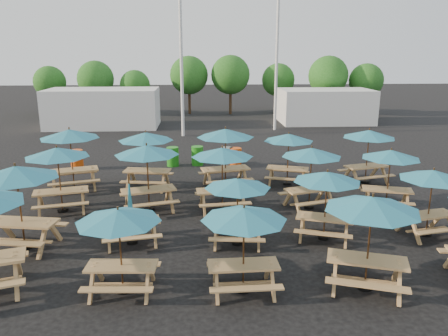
{
  "coord_description": "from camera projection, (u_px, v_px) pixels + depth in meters",
  "views": [
    {
      "loc": [
        -0.95,
        -14.81,
        5.49
      ],
      "look_at": [
        0.0,
        1.5,
        1.1
      ],
      "focal_mm": 35.0,
      "sensor_mm": 36.0,
      "label": 1
    }
  ],
  "objects": [
    {
      "name": "waste_bin_3",
      "position": [
        227.0,
        157.0,
        21.39
      ],
      "size": [
        0.58,
        0.58,
        0.94
      ],
      "primitive_type": "cylinder",
      "color": "gray",
      "rests_on": "ground"
    },
    {
      "name": "picnic_unit_15",
      "position": [
        289.0,
        140.0,
        18.05
      ],
      "size": [
        2.59,
        2.59,
        2.21
      ],
      "rotation": [
        0.0,
        0.0,
        -0.31
      ],
      "color": "tan",
      "rests_on": "ground"
    },
    {
      "name": "picnic_unit_12",
      "position": [
        372.0,
        209.0,
        9.91
      ],
      "size": [
        2.77,
        2.77,
        2.33
      ],
      "rotation": [
        0.0,
        0.0,
        -0.33
      ],
      "color": "tan",
      "rests_on": "ground"
    },
    {
      "name": "tree_7",
      "position": [
        366.0,
        81.0,
        37.84
      ],
      "size": [
        2.95,
        2.95,
        4.48
      ],
      "color": "#382314",
      "rests_on": "ground"
    },
    {
      "name": "event_tent_1",
      "position": [
        325.0,
        106.0,
        34.24
      ],
      "size": [
        7.0,
        4.0,
        2.6
      ],
      "primitive_type": "cube",
      "color": "silver",
      "rests_on": "ground"
    },
    {
      "name": "picnic_unit_1",
      "position": [
        16.0,
        177.0,
        12.0
      ],
      "size": [
        2.66,
        2.66,
        2.47
      ],
      "rotation": [
        0.0,
        0.0,
        -0.17
      ],
      "color": "tan",
      "rests_on": "ground"
    },
    {
      "name": "picnic_unit_14",
      "position": [
        312.0,
        156.0,
        15.25
      ],
      "size": [
        2.62,
        2.62,
        2.25
      ],
      "rotation": [
        0.0,
        0.0,
        0.3
      ],
      "color": "tan",
      "rests_on": "ground"
    },
    {
      "name": "picnic_unit_3",
      "position": [
        70.0,
        137.0,
        17.35
      ],
      "size": [
        2.94,
        2.94,
        2.51
      ],
      "rotation": [
        0.0,
        0.0,
        0.3
      ],
      "color": "tan",
      "rests_on": "ground"
    },
    {
      "name": "picnic_unit_10",
      "position": [
        222.0,
        156.0,
        15.05
      ],
      "size": [
        2.37,
        2.37,
        2.3
      ],
      "rotation": [
        0.0,
        0.0,
        0.11
      ],
      "color": "tan",
      "rests_on": "ground"
    },
    {
      "name": "tree_5",
      "position": [
        278.0,
        80.0,
        39.12
      ],
      "size": [
        2.94,
        2.94,
        4.45
      ],
      "color": "#382314",
      "rests_on": "ground"
    },
    {
      "name": "waste_bin_2",
      "position": [
        197.0,
        156.0,
        21.62
      ],
      "size": [
        0.58,
        0.58,
        0.94
      ],
      "primitive_type": "cylinder",
      "color": "#1E8317",
      "rests_on": "ground"
    },
    {
      "name": "tree_4",
      "position": [
        230.0,
        75.0,
        38.35
      ],
      "size": [
        3.41,
        3.41,
        5.17
      ],
      "color": "#382314",
      "rests_on": "ground"
    },
    {
      "name": "picnic_unit_11",
      "position": [
        225.0,
        136.0,
        17.6
      ],
      "size": [
        2.77,
        2.77,
        2.49
      ],
      "rotation": [
        0.0,
        0.0,
        0.22
      ],
      "color": "tan",
      "rests_on": "ground"
    },
    {
      "name": "tree_2",
      "position": [
        135.0,
        85.0,
        37.52
      ],
      "size": [
        2.59,
        2.59,
        3.93
      ],
      "color": "#382314",
      "rests_on": "ground"
    },
    {
      "name": "picnic_unit_18",
      "position": [
        391.0,
        157.0,
        15.28
      ],
      "size": [
        2.5,
        2.5,
        2.17
      ],
      "rotation": [
        0.0,
        0.0,
        -0.28
      ],
      "color": "tan",
      "rests_on": "ground"
    },
    {
      "name": "picnic_unit_9",
      "position": [
        238.0,
        187.0,
        12.37
      ],
      "size": [
        2.1,
        2.1,
        2.03
      ],
      "rotation": [
        0.0,
        0.0,
        -0.11
      ],
      "color": "tan",
      "rests_on": "ground"
    },
    {
      "name": "picnic_unit_4",
      "position": [
        118.0,
        220.0,
        9.82
      ],
      "size": [
        2.06,
        2.06,
        2.08
      ],
      "rotation": [
        0.0,
        0.0,
        -0.06
      ],
      "color": "tan",
      "rests_on": "ground"
    },
    {
      "name": "ground",
      "position": [
        226.0,
        208.0,
        15.75
      ],
      "size": [
        120.0,
        120.0,
        0.0
      ],
      "primitive_type": "plane",
      "color": "black",
      "rests_on": "ground"
    },
    {
      "name": "picnic_unit_19",
      "position": [
        369.0,
        137.0,
        18.23
      ],
      "size": [
        2.66,
        2.66,
        2.33
      ],
      "rotation": [
        0.0,
        0.0,
        0.26
      ],
      "color": "tan",
      "rests_on": "ground"
    },
    {
      "name": "picnic_unit_2",
      "position": [
        57.0,
        156.0,
        14.91
      ],
      "size": [
        2.63,
        2.63,
        2.34
      ],
      "rotation": [
        0.0,
        0.0,
        0.24
      ],
      "color": "tan",
      "rests_on": "ground"
    },
    {
      "name": "tree_0",
      "position": [
        50.0,
        82.0,
        38.57
      ],
      "size": [
        2.8,
        2.8,
        4.24
      ],
      "color": "#382314",
      "rests_on": "ground"
    },
    {
      "name": "picnic_unit_7",
      "position": [
        146.0,
        139.0,
        17.48
      ],
      "size": [
        2.53,
        2.53,
        2.37
      ],
      "rotation": [
        0.0,
        0.0,
        -0.16
      ],
      "color": "tan",
      "rests_on": "ground"
    },
    {
      "name": "picnic_unit_13",
      "position": [
        327.0,
        180.0,
        12.72
      ],
      "size": [
        2.52,
        2.52,
        2.12
      ],
      "rotation": [
        0.0,
        0.0,
        -0.33
      ],
      "color": "tan",
      "rests_on": "ground"
    },
    {
      "name": "tree_1",
      "position": [
        96.0,
        79.0,
        37.43
      ],
      "size": [
        3.11,
        3.11,
        4.72
      ],
      "color": "#382314",
      "rests_on": "ground"
    },
    {
      "name": "mast_0",
      "position": [
        181.0,
        43.0,
        27.58
      ],
      "size": [
        0.2,
        0.2,
        12.0
      ],
      "primitive_type": "cylinder",
      "color": "silver",
      "rests_on": "ground"
    },
    {
      "name": "picnic_unit_17",
      "position": [
        433.0,
        178.0,
        12.95
      ],
      "size": [
        2.33,
        2.33,
        2.11
      ],
      "rotation": [
        0.0,
        0.0,
        0.2
      ],
      "color": "tan",
      "rests_on": "ground"
    },
    {
      "name": "picnic_unit_6",
      "position": [
        147.0,
        154.0,
        15.0
      ],
      "size": [
        2.76,
        2.76,
        2.39
      ],
      "rotation": [
        0.0,
        0.0,
        0.28
      ],
      "color": "tan",
      "rests_on": "ground"
    },
    {
      "name": "event_tent_0",
      "position": [
        103.0,
        108.0,
        32.29
      ],
      "size": [
        8.0,
        4.0,
        2.8
      ],
      "primitive_type": "cube",
      "color": "silver",
      "rests_on": "ground"
    },
    {
      "name": "mast_1",
      "position": [
        277.0,
        43.0,
        29.87
      ],
      "size": [
        0.2,
        0.2,
        12.0
      ],
      "primitive_type": "cylinder",
      "color": "silver",
      "rests_on": "ground"
    },
    {
      "name": "tree_3",
      "position": [
        189.0,
        75.0,
        38.6
      ],
      "size": [
        3.36,
        3.36,
        5.09
      ],
      "color": "#382314",
      "rests_on": "ground"
    },
    {
      "name": "tree_6",
      "position": [
        328.0,
        76.0,
        37.51
      ],
      "size": [
        3.38,
        3.38,
        5.13
      ],
      "color": "#382314",
      "rests_on": "ground"
    },
    {
      "name": "picnic_unit_8",
      "position": [
        244.0,
        218.0,
        9.85
      ],
      "size": [
        2.02,
        2.02,
        2.11
      ],
      "rotation": [
        0.0,
        0.0,
        0.03
      ],
      "color": "tan",
      "rests_on": "ground"
    },
    {
      "name": "waste_bin_1",
      "position": [
        173.0,
        157.0,
        21.43
      ],
      "size": [
        0.58,
        0.58,
        0.94
      ],
      "primitive_type": "cylinder",
      "color": "#1E8317",
      "rests_on": "ground"
    },
    {
      "name": "picnic_unit_5",
      "position": [
        131.0,
        215.0,
        12.67
      ],
      "size": [
        1.9,
        1.73,
        2.12
      ],
      "rotation": [
        0.0,
        0.0,
        0.19
      ],
      "color": "tan",
      "rests_on": "ground"
    },
    {
      "name": "waste_bin_0",
      "position": [
        77.0,
        160.0,
        20.85
      ],
      "size": [
        0.58,
        0.58,
        0.94
      ],
      "primitive_type": "cylinder",
      "color": "#DC4A0C",
      "rests_on": "ground"
    },
    {
      "name": "waste_bin_4",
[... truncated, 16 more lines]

